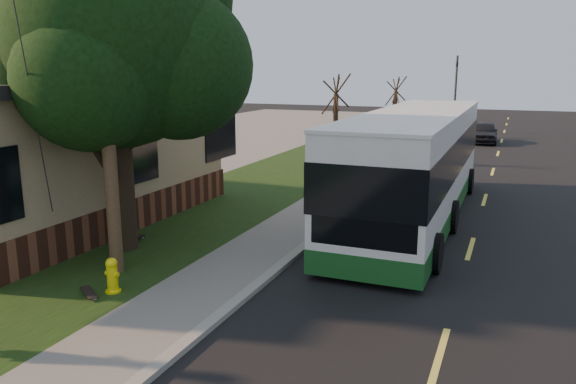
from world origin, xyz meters
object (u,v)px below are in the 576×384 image
object	(u,v)px
distant_car	(484,132)
bare_tree_near	(336,119)
leafy_tree	(119,44)
bare_tree_far	(395,107)
fire_hydrant	(112,275)
traffic_signal	(456,89)
skateboard_main	(136,239)
dumpster	(130,174)
transit_bus	(415,163)
skateboard_spare	(89,293)
utility_pole	(103,67)

from	to	relation	value
distant_car	bare_tree_near	bearing A→B (deg)	-123.47
leafy_tree	bare_tree_far	distance (m)	27.56
fire_hydrant	bare_tree_near	size ratio (longest dim) A/B	0.17
leafy_tree	fire_hydrant	bearing A→B (deg)	-59.33
traffic_signal	distant_car	bearing A→B (deg)	-65.50
traffic_signal	skateboard_main	world-z (taller)	traffic_signal
bare_tree_far	dumpster	bearing A→B (deg)	-105.38
transit_bus	distant_car	size ratio (longest dim) A/B	3.13
skateboard_spare	transit_bus	bearing A→B (deg)	59.89
transit_bus	leafy_tree	bearing A→B (deg)	-137.64
skateboard_spare	utility_pole	bearing A→B (deg)	105.26
transit_bus	skateboard_main	size ratio (longest dim) A/B	15.81
utility_pole	skateboard_spare	world-z (taller)	utility_pole
transit_bus	skateboard_spare	xyz separation A→B (m)	(-5.03, -8.67, -1.66)
skateboard_main	skateboard_spare	size ratio (longest dim) A/B	1.07
traffic_signal	skateboard_spare	bearing A→B (deg)	-95.73
utility_pole	leafy_tree	distance (m)	1.94
bare_tree_far	leafy_tree	bearing A→B (deg)	-92.45
distant_car	fire_hydrant	bearing A→B (deg)	-103.21
transit_bus	distant_car	xyz separation A→B (m)	(0.86, 20.29, -1.11)
bare_tree_far	traffic_signal	size ratio (longest dim) A/B	0.73
fire_hydrant	bare_tree_far	size ratio (longest dim) A/B	0.18
distant_car	leafy_tree	bearing A→B (deg)	-107.57
utility_pole	fire_hydrant	bearing A→B (deg)	-54.62
dumpster	distant_car	world-z (taller)	distant_car
utility_pole	traffic_signal	size ratio (longest dim) A/B	1.65
transit_bus	skateboard_spare	bearing A→B (deg)	-120.11
bare_tree_near	leafy_tree	bearing A→B (deg)	-92.50
fire_hydrant	dumpster	size ratio (longest dim) A/B	0.49
bare_tree_far	dumpster	distance (m)	22.12
fire_hydrant	skateboard_spare	distance (m)	0.56
traffic_signal	utility_pole	bearing A→B (deg)	-96.58
bare_tree_far	skateboard_main	distance (m)	27.02
leafy_tree	transit_bus	size ratio (longest dim) A/B	0.63
fire_hydrant	utility_pole	distance (m)	4.37
bare_tree_near	transit_bus	xyz separation A→B (m)	(5.58, -9.65, -0.37)
utility_pole	skateboard_main	distance (m)	5.08
leafy_tree	distant_car	distance (m)	27.32
utility_pole	distant_car	world-z (taller)	utility_pole
skateboard_main	skateboard_spare	distance (m)	3.68
bare_tree_near	bare_tree_far	world-z (taller)	bare_tree_near
traffic_signal	dumpster	bearing A→B (deg)	-110.30
fire_hydrant	bare_tree_near	xyz separation A→B (m)	(-0.90, 18.00, 1.72)
leafy_tree	bare_tree_far	world-z (taller)	leafy_tree
skateboard_main	dumpster	xyz separation A→B (m)	(-4.50, 5.63, 0.50)
dumpster	skateboard_spare	bearing A→B (deg)	-56.80
fire_hydrant	transit_bus	bearing A→B (deg)	60.72
skateboard_spare	distant_car	world-z (taller)	distant_car
bare_tree_near	transit_bus	bearing A→B (deg)	-59.96
utility_pole	bare_tree_far	world-z (taller)	utility_pole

